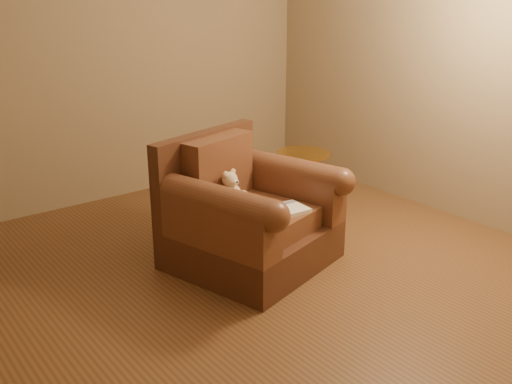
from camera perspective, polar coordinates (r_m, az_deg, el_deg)
floor at (r=4.03m, az=-0.16°, el=-7.75°), size 4.00×4.00×0.00m
room at (r=3.58m, az=-0.18°, el=17.41°), size 4.02×4.02×2.71m
armchair at (r=4.02m, az=-0.94°, el=-2.40°), size 1.21×1.17×0.90m
teddy_bear at (r=3.96m, az=-2.38°, el=0.03°), size 0.18×0.21×0.26m
guidebook at (r=3.84m, az=2.55°, el=-1.94°), size 0.37×0.24×0.03m
side_table at (r=4.70m, az=4.61°, el=0.64°), size 0.44×0.44×0.61m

